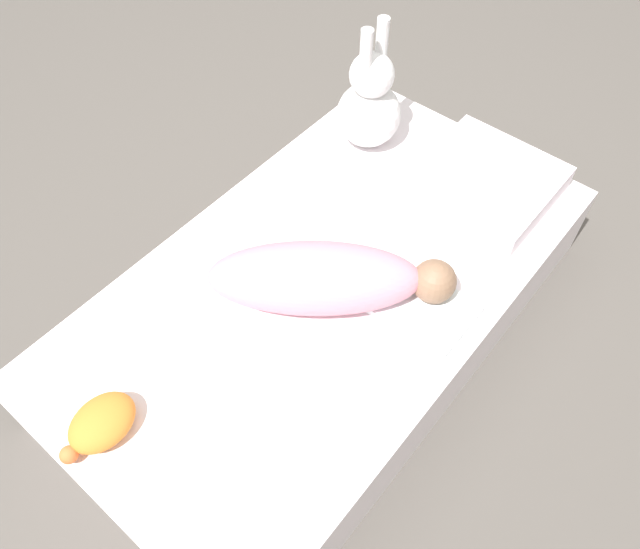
# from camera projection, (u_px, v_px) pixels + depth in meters

# --- Properties ---
(ground_plane) EXTENTS (12.00, 12.00, 0.00)m
(ground_plane) POSITION_uv_depth(u_px,v_px,m) (325.00, 329.00, 1.68)
(ground_plane) COLOR #514C47
(bed_mattress) EXTENTS (1.37, 0.76, 0.24)m
(bed_mattress) POSITION_uv_depth(u_px,v_px,m) (325.00, 305.00, 1.59)
(bed_mattress) COLOR white
(bed_mattress) RESTS_ON ground_plane
(burp_cloth) EXTENTS (0.17, 0.21, 0.02)m
(burp_cloth) POSITION_uv_depth(u_px,v_px,m) (425.00, 309.00, 1.43)
(burp_cloth) COLOR white
(burp_cloth) RESTS_ON bed_mattress
(swaddled_baby) EXTENTS (0.44, 0.50, 0.15)m
(swaddled_baby) POSITION_uv_depth(u_px,v_px,m) (323.00, 278.00, 1.40)
(swaddled_baby) COLOR pink
(swaddled_baby) RESTS_ON bed_mattress
(pillow) EXTENTS (0.32, 0.33, 0.07)m
(pillow) POSITION_uv_depth(u_px,v_px,m) (486.00, 183.00, 1.63)
(pillow) COLOR white
(pillow) RESTS_ON bed_mattress
(bunny_plush) EXTENTS (0.18, 0.18, 0.36)m
(bunny_plush) POSITION_uv_depth(u_px,v_px,m) (370.00, 104.00, 1.69)
(bunny_plush) COLOR white
(bunny_plush) RESTS_ON bed_mattress
(turtle_plush) EXTENTS (0.17, 0.11, 0.07)m
(turtle_plush) POSITION_uv_depth(u_px,v_px,m) (101.00, 424.00, 1.24)
(turtle_plush) COLOR orange
(turtle_plush) RESTS_ON bed_mattress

